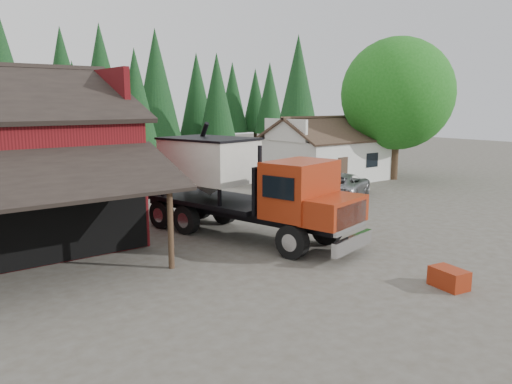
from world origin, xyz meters
TOP-DOWN VIEW (x-y plane):
  - ground at (0.00, 0.00)m, footprint 120.00×120.00m
  - farmhouse at (13.00, 13.00)m, footprint 8.60×6.42m
  - deciduous_tree at (17.01, 9.97)m, footprint 8.00×8.00m
  - conifer_backdrop at (0.00, 42.00)m, footprint 76.00×16.00m
  - near_pine_b at (6.00, 30.00)m, footprint 3.96×3.96m
  - near_pine_c at (22.00, 26.00)m, footprint 4.84×4.84m
  - near_pine_d at (-4.00, 34.00)m, footprint 5.28×5.28m
  - feed_truck at (-1.26, 4.03)m, footprint 5.16×10.87m
  - silver_car at (8.75, 7.41)m, footprint 5.81×4.66m
  - equip_box at (0.23, -4.72)m, footprint 0.88×1.21m

SIDE VIEW (x-z plane):
  - ground at x=0.00m, z-range 0.00..0.00m
  - conifer_backdrop at x=0.00m, z-range -8.00..8.00m
  - equip_box at x=0.23m, z-range 0.00..0.60m
  - silver_car at x=8.75m, z-range 0.00..1.47m
  - farmhouse at x=13.00m, z-range -0.66..3.99m
  - feed_truck at x=-1.26m, z-range -0.15..4.59m
  - near_pine_b at x=6.00m, z-range 0.69..11.09m
  - deciduous_tree at x=17.01m, z-range 0.81..11.01m
  - near_pine_c at x=22.00m, z-range 0.69..13.09m
  - near_pine_d at x=-4.00m, z-range 0.69..14.09m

